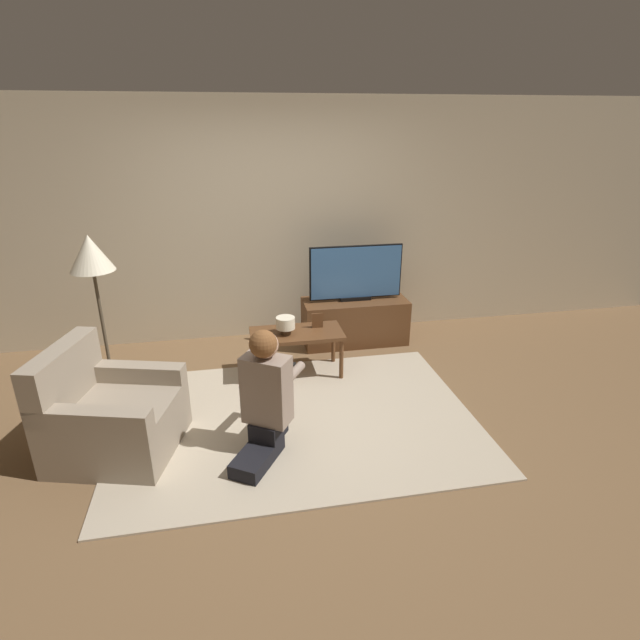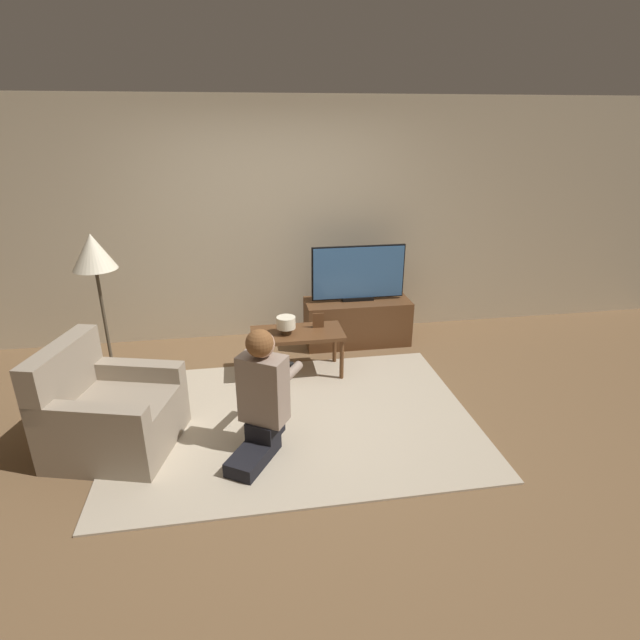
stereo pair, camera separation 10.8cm
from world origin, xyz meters
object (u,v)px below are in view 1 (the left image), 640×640
tv (356,273)px  person_kneeling (265,394)px  coffee_table (297,337)px  armchair (111,418)px  table_lamp (286,324)px  floor_lamp (92,262)px

tv → person_kneeling: 2.20m
coffee_table → tv: bearing=41.3°
armchair → table_lamp: bearing=-42.0°
tv → table_lamp: (-0.86, -0.69, -0.25)m
person_kneeling → table_lamp: (0.29, 1.16, 0.06)m
table_lamp → tv: bearing=38.7°
armchair → person_kneeling: person_kneeling is taller
coffee_table → armchair: size_ratio=0.86×
tv → table_lamp: tv is taller
person_kneeling → table_lamp: 1.20m
coffee_table → armchair: (-1.54, -0.94, -0.12)m
coffee_table → floor_lamp: (-1.76, 0.12, 0.81)m
table_lamp → floor_lamp: bearing=175.0°
person_kneeling → tv: bearing=-90.0°
armchair → coffee_table: bearing=-43.1°
floor_lamp → tv: bearing=12.2°
table_lamp → armchair: bearing=-147.4°
floor_lamp → table_lamp: bearing=-5.0°
armchair → person_kneeling: 1.19m
person_kneeling → table_lamp: person_kneeling is taller
coffee_table → table_lamp: table_lamp is taller
tv → coffee_table: size_ratio=1.15×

